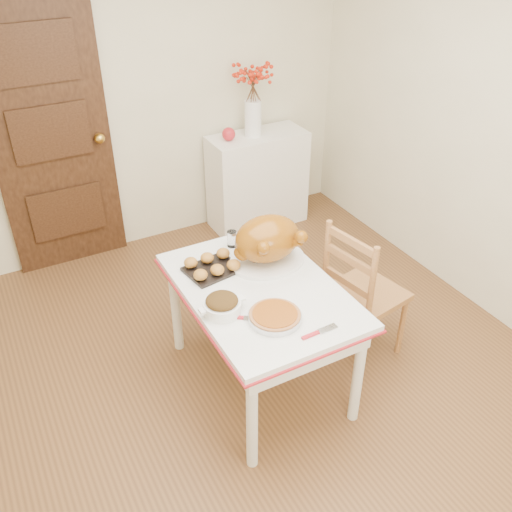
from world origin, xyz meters
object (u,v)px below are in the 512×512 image
pumpkin_pie (275,315)px  chair_oak (366,291)px  sideboard (257,180)px  turkey_platter (267,241)px  kitchen_table (260,336)px

pumpkin_pie → chair_oak: bearing=15.6°
sideboard → turkey_platter: (-0.77, -1.54, 0.44)m
kitchen_table → chair_oak: bearing=-5.1°
turkey_platter → pumpkin_pie: size_ratio=1.67×
kitchen_table → chair_oak: size_ratio=1.25×
kitchen_table → chair_oak: (0.71, -0.06, 0.12)m
pumpkin_pie → sideboard: bearing=63.7°
kitchen_table → turkey_platter: 0.57m
kitchen_table → turkey_platter: (0.16, 0.20, 0.50)m
turkey_platter → pumpkin_pie: turkey_platter is taller
sideboard → chair_oak: (-0.22, -1.81, 0.06)m
sideboard → chair_oak: size_ratio=0.87×
kitchen_table → pumpkin_pie: 0.48m
sideboard → kitchen_table: 1.98m
kitchen_table → pumpkin_pie: pumpkin_pie is taller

